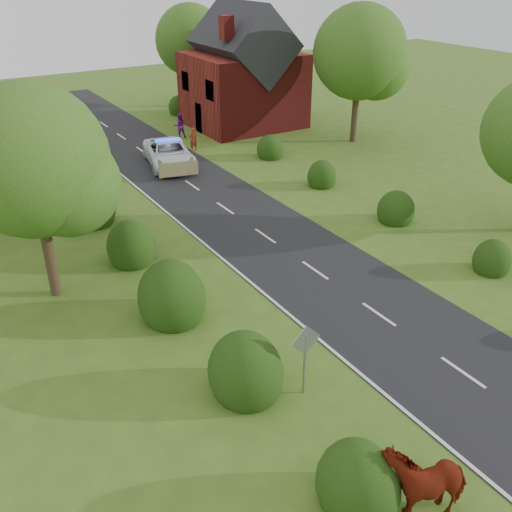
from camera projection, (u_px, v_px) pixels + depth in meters
ground at (463, 373)px, 18.65m from camera, size 120.00×120.00×0.00m
road at (234, 215)px, 29.89m from camera, size 6.00×70.00×0.02m
road_markings at (227, 236)px, 27.59m from camera, size 4.96×70.00×0.01m
hedgerow_left at (140, 259)px, 24.03m from camera, size 2.75×50.41×3.00m
hedgerow_right at (379, 203)px, 29.87m from camera, size 2.10×45.78×2.10m
tree_left_a at (41, 167)px, 20.49m from camera, size 5.74×5.60×8.38m
tree_right_b at (364, 56)px, 38.89m from camera, size 6.56×6.40×9.40m
tree_right_c at (194, 43)px, 48.84m from camera, size 6.15×6.00×8.58m
road_sign at (305, 350)px, 17.04m from camera, size 1.06×0.08×2.53m
house at (243, 76)px, 43.79m from camera, size 8.00×7.40×9.17m
cow at (423, 481)px, 13.77m from camera, size 2.63×1.75×1.72m
police_van at (169, 154)px, 36.48m from camera, size 3.87×6.23×1.75m
pedestrian_red at (193, 139)px, 39.22m from camera, size 0.63×0.45×1.64m
pedestrian_purple at (180, 126)px, 42.03m from camera, size 1.02×0.89×1.80m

